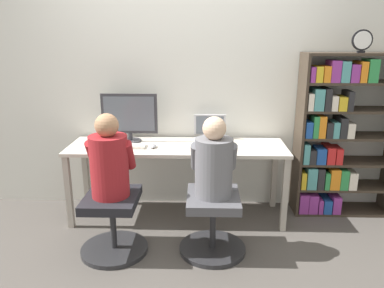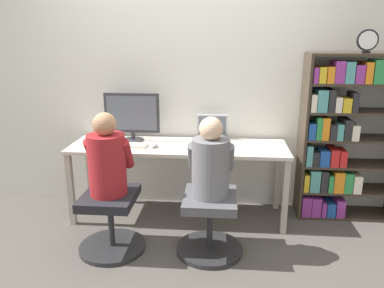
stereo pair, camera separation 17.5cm
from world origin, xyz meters
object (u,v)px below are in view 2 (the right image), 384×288
at_px(person_at_monitor, 107,159).
at_px(desk_clock, 368,41).
at_px(bookshelf, 340,140).
at_px(person_at_laptop, 211,162).
at_px(keyboard, 125,145).
at_px(desktop_monitor, 132,117).
at_px(laptop, 212,136).
at_px(office_chair_left, 111,219).
at_px(office_chair_right, 210,222).

bearing_deg(person_at_monitor, desk_clock, 18.71).
relative_size(bookshelf, desk_clock, 7.85).
bearing_deg(person_at_laptop, person_at_monitor, -177.67).
height_order(keyboard, bookshelf, bookshelf).
height_order(person_at_monitor, bookshelf, bookshelf).
distance_m(desktop_monitor, keyboard, 0.30).
relative_size(desktop_monitor, keyboard, 1.30).
relative_size(laptop, desk_clock, 1.73).
bearing_deg(desktop_monitor, bookshelf, 0.35).
relative_size(person_at_monitor, bookshelf, 0.42).
bearing_deg(office_chair_left, person_at_monitor, 90.00).
relative_size(person_at_monitor, desk_clock, 3.30).
distance_m(laptop, office_chair_left, 1.21).
relative_size(laptop, person_at_laptop, 0.55).
relative_size(desktop_monitor, laptop, 1.55).
distance_m(desktop_monitor, office_chair_right, 1.26).
bearing_deg(keyboard, desktop_monitor, 81.67).
bearing_deg(keyboard, desk_clock, 3.83).
distance_m(office_chair_left, person_at_monitor, 0.50).
xyz_separation_m(office_chair_left, person_at_laptop, (0.79, 0.04, 0.49)).
distance_m(keyboard, desk_clock, 2.25).
bearing_deg(person_at_laptop, desk_clock, 27.66).
bearing_deg(office_chair_left, bookshelf, 21.66).
distance_m(person_at_laptop, bookshelf, 1.37).
relative_size(office_chair_right, person_at_laptop, 0.86).
xyz_separation_m(office_chair_right, person_at_laptop, (0.00, 0.00, 0.49)).
relative_size(keyboard, office_chair_left, 0.76).
xyz_separation_m(office_chair_right, bookshelf, (1.16, 0.74, 0.49)).
distance_m(keyboard, person_at_monitor, 0.56).
xyz_separation_m(office_chair_left, person_at_monitor, (-0.00, 0.00, 0.50)).
height_order(laptop, person_at_monitor, person_at_monitor).
height_order(bookshelf, desk_clock, desk_clock).
height_order(office_chair_left, bookshelf, bookshelf).
relative_size(office_chair_left, desk_clock, 2.74).
bearing_deg(bookshelf, keyboard, -173.84).
bearing_deg(bookshelf, office_chair_right, -147.43).
bearing_deg(office_chair_left, laptop, 45.93).
height_order(office_chair_left, desk_clock, desk_clock).
height_order(office_chair_left, person_at_monitor, person_at_monitor).
distance_m(bookshelf, desk_clock, 0.89).
bearing_deg(desk_clock, keyboard, -176.17).
bearing_deg(bookshelf, desktop_monitor, -179.65).
relative_size(person_at_monitor, person_at_laptop, 1.04).
relative_size(desktop_monitor, office_chair_right, 0.98).
distance_m(desktop_monitor, person_at_laptop, 1.07).
bearing_deg(person_at_laptop, desktop_monitor, 136.78).
bearing_deg(desk_clock, person_at_monitor, -161.29).
relative_size(desktop_monitor, desk_clock, 2.69).
bearing_deg(office_chair_right, laptop, 91.39).
xyz_separation_m(desktop_monitor, laptop, (0.75, 0.03, -0.18)).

